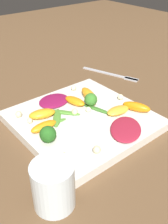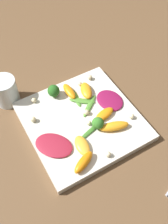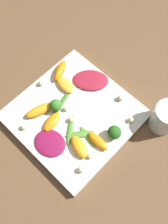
% 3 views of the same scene
% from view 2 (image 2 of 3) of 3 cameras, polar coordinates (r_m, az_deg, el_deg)
% --- Properties ---
extents(ground_plane, '(2.40, 2.40, 0.00)m').
position_cam_2_polar(ground_plane, '(0.73, -0.41, -2.44)').
color(ground_plane, brown).
extents(plate, '(0.30, 0.30, 0.02)m').
position_cam_2_polar(plate, '(0.72, -0.41, -1.98)').
color(plate, silver).
rests_on(plate, ground_plane).
extents(drinking_glass, '(0.07, 0.07, 0.08)m').
position_cam_2_polar(drinking_glass, '(0.78, -16.73, 4.36)').
color(drinking_glass, silver).
rests_on(drinking_glass, ground_plane).
extents(radicchio_leaf_0, '(0.11, 0.12, 0.01)m').
position_cam_2_polar(radicchio_leaf_0, '(0.67, -6.57, -7.20)').
color(radicchio_leaf_0, maroon).
rests_on(radicchio_leaf_0, plate).
extents(radicchio_leaf_1, '(0.08, 0.09, 0.01)m').
position_cam_2_polar(radicchio_leaf_1, '(0.75, 5.63, 2.58)').
color(radicchio_leaf_1, maroon).
rests_on(radicchio_leaf_1, plate).
extents(orange_segment_0, '(0.02, 0.06, 0.02)m').
position_cam_2_polar(orange_segment_0, '(0.76, -3.22, 4.54)').
color(orange_segment_0, orange).
rests_on(orange_segment_0, plate).
extents(orange_segment_1, '(0.08, 0.05, 0.02)m').
position_cam_2_polar(orange_segment_1, '(0.69, 6.58, -3.10)').
color(orange_segment_1, orange).
rests_on(orange_segment_1, plate).
extents(orange_segment_2, '(0.06, 0.04, 0.02)m').
position_cam_2_polar(orange_segment_2, '(0.71, 4.49, -0.47)').
color(orange_segment_2, orange).
rests_on(orange_segment_2, plate).
extents(orange_segment_3, '(0.04, 0.06, 0.01)m').
position_cam_2_polar(orange_segment_3, '(0.66, -0.38, -7.32)').
color(orange_segment_3, '#FCAD33').
rests_on(orange_segment_3, plate).
extents(orange_segment_4, '(0.07, 0.05, 0.02)m').
position_cam_2_polar(orange_segment_4, '(0.63, -0.07, -10.87)').
color(orange_segment_4, orange).
rests_on(orange_segment_4, plate).
extents(orange_segment_5, '(0.05, 0.07, 0.02)m').
position_cam_2_polar(orange_segment_5, '(0.76, 0.49, 4.70)').
color(orange_segment_5, orange).
rests_on(orange_segment_5, plate).
extents(broccoli_floret_0, '(0.03, 0.03, 0.04)m').
position_cam_2_polar(broccoli_floret_0, '(0.75, -6.64, 4.60)').
color(broccoli_floret_0, '#7A9E51').
rests_on(broccoli_floret_0, plate).
extents(broccoli_floret_1, '(0.03, 0.03, 0.04)m').
position_cam_2_polar(broccoli_floret_1, '(0.68, 3.02, -2.46)').
color(broccoli_floret_1, '#7A9E51').
rests_on(broccoli_floret_1, plate).
extents(arugula_sprig_0, '(0.08, 0.06, 0.01)m').
position_cam_2_polar(arugula_sprig_0, '(0.73, 1.22, 1.39)').
color(arugula_sprig_0, '#518E33').
rests_on(arugula_sprig_0, plate).
extents(arugula_sprig_1, '(0.03, 0.07, 0.00)m').
position_cam_2_polar(arugula_sprig_1, '(0.75, -1.69, 3.02)').
color(arugula_sprig_1, '#518E33').
rests_on(arugula_sprig_1, plate).
extents(arugula_sprig_2, '(0.09, 0.04, 0.01)m').
position_cam_2_polar(arugula_sprig_2, '(0.69, 1.14, -4.24)').
color(arugula_sprig_2, '#3D7528').
rests_on(arugula_sprig_2, plate).
extents(arugula_sprig_3, '(0.07, 0.06, 0.01)m').
position_cam_2_polar(arugula_sprig_3, '(0.75, -0.41, 2.45)').
color(arugula_sprig_3, '#518E33').
rests_on(arugula_sprig_3, plate).
extents(macadamia_nut_0, '(0.02, 0.02, 0.02)m').
position_cam_2_polar(macadamia_nut_0, '(0.71, -11.01, -1.60)').
color(macadamia_nut_0, beige).
rests_on(macadamia_nut_0, plate).
extents(macadamia_nut_1, '(0.02, 0.02, 0.02)m').
position_cam_2_polar(macadamia_nut_1, '(0.72, 0.57, -0.06)').
color(macadamia_nut_1, beige).
rests_on(macadamia_nut_1, plate).
extents(macadamia_nut_2, '(0.02, 0.02, 0.02)m').
position_cam_2_polar(macadamia_nut_2, '(0.80, 1.27, 7.55)').
color(macadamia_nut_2, beige).
rests_on(macadamia_nut_2, plate).
extents(macadamia_nut_3, '(0.01, 0.01, 0.01)m').
position_cam_2_polar(macadamia_nut_3, '(0.78, -0.90, 6.13)').
color(macadamia_nut_3, beige).
rests_on(macadamia_nut_3, plate).
extents(macadamia_nut_4, '(0.01, 0.01, 0.01)m').
position_cam_2_polar(macadamia_nut_4, '(0.76, -10.83, 2.53)').
color(macadamia_nut_4, beige).
rests_on(macadamia_nut_4, plate).
extents(macadamia_nut_5, '(0.01, 0.01, 0.01)m').
position_cam_2_polar(macadamia_nut_5, '(0.70, 1.03, -2.37)').
color(macadamia_nut_5, beige).
rests_on(macadamia_nut_5, plate).
extents(macadamia_nut_6, '(0.01, 0.01, 0.01)m').
position_cam_2_polar(macadamia_nut_6, '(0.72, 10.33, -0.94)').
color(macadamia_nut_6, beige).
rests_on(macadamia_nut_6, plate).
extents(macadamia_nut_7, '(0.01, 0.01, 0.01)m').
position_cam_2_polar(macadamia_nut_7, '(0.65, 5.59, -9.00)').
color(macadamia_nut_7, beige).
rests_on(macadamia_nut_7, plate).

